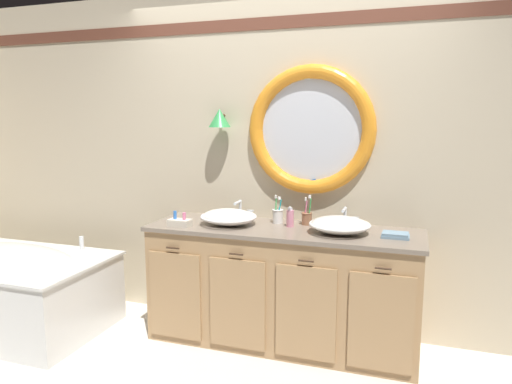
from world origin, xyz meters
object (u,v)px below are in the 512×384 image
at_px(toothbrush_holder_left, 278,215).
at_px(soap_dispenser, 290,218).
at_px(sink_basin_left, 229,217).
at_px(folded_hand_towel, 395,235).
at_px(bathtub, 5,284).
at_px(sink_basin_right, 340,225).
at_px(toothbrush_holder_right, 307,218).
at_px(toiletry_basket, 180,222).

distance_m(toothbrush_holder_left, soap_dispenser, 0.15).
relative_size(sink_basin_left, folded_hand_towel, 2.33).
xyz_separation_m(bathtub, sink_basin_left, (1.73, 0.41, 0.57)).
xyz_separation_m(bathtub, soap_dispenser, (2.17, 0.49, 0.58)).
bearing_deg(sink_basin_right, toothbrush_holder_right, 145.52).
distance_m(sink_basin_right, toothbrush_holder_right, 0.32).
distance_m(sink_basin_left, sink_basin_right, 0.81).
bearing_deg(toothbrush_holder_right, sink_basin_right, -34.48).
xyz_separation_m(sink_basin_right, folded_hand_towel, (0.36, 0.00, -0.04)).
relative_size(bathtub, toothbrush_holder_left, 7.69).
distance_m(bathtub, soap_dispenser, 2.30).
xyz_separation_m(bathtub, folded_hand_towel, (2.90, 0.41, 0.53)).
distance_m(sink_basin_right, toothbrush_holder_left, 0.51).
xyz_separation_m(sink_basin_left, toothbrush_holder_left, (0.33, 0.17, -0.00)).
xyz_separation_m(sink_basin_right, toothbrush_holder_left, (-0.48, 0.17, -0.00)).
height_order(toothbrush_holder_right, toiletry_basket, toothbrush_holder_right).
bearing_deg(toiletry_basket, toothbrush_holder_left, 27.04).
bearing_deg(toiletry_basket, soap_dispenser, 17.47).
bearing_deg(folded_hand_towel, sink_basin_right, -179.90).
distance_m(bathtub, sink_basin_left, 1.86).
xyz_separation_m(sink_basin_left, toothbrush_holder_right, (0.54, 0.18, -0.01)).
xyz_separation_m(sink_basin_left, soap_dispenser, (0.44, 0.08, 0.01)).
height_order(toothbrush_holder_right, folded_hand_towel, toothbrush_holder_right).
bearing_deg(toothbrush_holder_right, toothbrush_holder_left, -176.48).
xyz_separation_m(sink_basin_left, folded_hand_towel, (1.17, 0.00, -0.04)).
height_order(toothbrush_holder_right, soap_dispenser, toothbrush_holder_right).
bearing_deg(toothbrush_holder_right, sink_basin_left, -161.28).
bearing_deg(folded_hand_towel, toothbrush_holder_left, 168.69).
xyz_separation_m(toothbrush_holder_right, folded_hand_towel, (0.63, -0.18, -0.04)).
bearing_deg(toiletry_basket, toothbrush_holder_right, 21.66).
height_order(bathtub, soap_dispenser, soap_dispenser).
xyz_separation_m(folded_hand_towel, toiletry_basket, (-1.49, -0.16, 0.01)).
bearing_deg(sink_basin_left, toothbrush_holder_left, 27.64).
bearing_deg(sink_basin_left, folded_hand_towel, 0.03).
bearing_deg(sink_basin_left, soap_dispenser, 10.45).
bearing_deg(soap_dispenser, toothbrush_holder_left, 142.86).
distance_m(sink_basin_left, toothbrush_holder_right, 0.57).
bearing_deg(folded_hand_towel, toiletry_basket, -173.95).
bearing_deg(toiletry_basket, folded_hand_towel, 6.05).
height_order(bathtub, toothbrush_holder_left, toothbrush_holder_left).
height_order(sink_basin_left, toothbrush_holder_right, toothbrush_holder_right).
distance_m(folded_hand_towel, toiletry_basket, 1.50).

